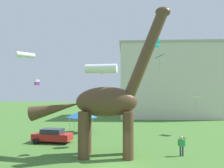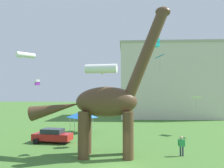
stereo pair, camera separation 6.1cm
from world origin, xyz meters
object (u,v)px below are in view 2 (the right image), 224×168
(kite_near_high, at_px, (160,56))
(kite_mid_right, at_px, (196,97))
(parked_sedan_left, at_px, (53,135))
(kite_high_right, at_px, (25,55))
(kite_trailing, at_px, (155,43))
(kite_high_left, at_px, (37,82))
(person_photographer, at_px, (182,144))
(dinosaur_sculpture, at_px, (106,102))
(festival_canopy_tent, at_px, (82,114))
(kite_drifting, at_px, (102,69))

(kite_near_high, bearing_deg, kite_mid_right, 13.22)
(parked_sedan_left, bearing_deg, kite_high_right, 132.70)
(kite_trailing, height_order, kite_high_left, kite_trailing)
(person_photographer, xyz_separation_m, kite_high_left, (-18.62, 15.11, 6.09))
(dinosaur_sculpture, relative_size, festival_canopy_tent, 4.16)
(kite_near_high, bearing_deg, person_photographer, -87.88)
(person_photographer, bearing_deg, kite_drifting, 74.52)
(kite_trailing, bearing_deg, kite_mid_right, 44.00)
(dinosaur_sculpture, bearing_deg, kite_near_high, 77.59)
(parked_sedan_left, distance_m, person_photographer, 13.81)
(parked_sedan_left, relative_size, kite_trailing, 4.60)
(festival_canopy_tent, xyz_separation_m, kite_drifting, (3.85, -11.30, 5.13))
(kite_drifting, bearing_deg, kite_high_right, 130.05)
(parked_sedan_left, relative_size, kite_high_left, 5.04)
(kite_trailing, distance_m, kite_high_right, 23.89)
(kite_mid_right, xyz_separation_m, kite_high_right, (-26.44, 6.67, 6.92))
(kite_high_right, bearing_deg, kite_mid_right, -14.16)
(person_photographer, bearing_deg, dinosaur_sculpture, 78.50)
(kite_high_right, bearing_deg, dinosaur_sculpture, -49.99)
(person_photographer, distance_m, kite_high_left, 24.75)
(dinosaur_sculpture, height_order, person_photographer, dinosaur_sculpture)
(person_photographer, xyz_separation_m, festival_canopy_tent, (-10.87, 11.34, 1.51))
(kite_high_left, bearing_deg, festival_canopy_tent, -25.91)
(kite_mid_right, relative_size, kite_drifting, 0.56)
(person_photographer, bearing_deg, kite_mid_right, -37.77)
(dinosaur_sculpture, distance_m, kite_mid_right, 16.03)
(kite_drifting, relative_size, kite_trailing, 3.09)
(person_photographer, height_order, kite_high_right, kite_high_right)
(festival_canopy_tent, distance_m, kite_trailing, 14.11)
(kite_drifting, distance_m, kite_trailing, 8.16)
(kite_high_left, xyz_separation_m, kite_near_high, (18.26, -5.26, 3.15))
(parked_sedan_left, distance_m, festival_canopy_tent, 7.10)
(kite_trailing, bearing_deg, festival_canopy_tent, 146.02)
(dinosaur_sculpture, height_order, festival_canopy_tent, dinosaur_sculpture)
(person_photographer, height_order, kite_near_high, kite_near_high)
(kite_drifting, bearing_deg, festival_canopy_tent, 108.84)
(person_photographer, relative_size, kite_trailing, 1.79)
(kite_high_left, relative_size, kite_near_high, 0.40)
(festival_canopy_tent, height_order, kite_trailing, kite_trailing)
(dinosaur_sculpture, distance_m, kite_near_high, 13.25)
(parked_sedan_left, height_order, kite_near_high, kite_near_high)
(parked_sedan_left, bearing_deg, kite_trailing, 9.60)
(kite_drifting, bearing_deg, kite_mid_right, 43.37)
(parked_sedan_left, height_order, kite_trailing, kite_trailing)
(parked_sedan_left, xyz_separation_m, kite_trailing, (11.40, 0.29, 10.28))
(festival_canopy_tent, height_order, kite_mid_right, kite_mid_right)
(kite_drifting, bearing_deg, kite_near_high, 55.86)
(kite_mid_right, xyz_separation_m, kite_trailing, (-6.16, -5.95, 6.19))
(kite_high_right, relative_size, kite_near_high, 1.52)
(festival_canopy_tent, bearing_deg, kite_high_left, 154.09)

